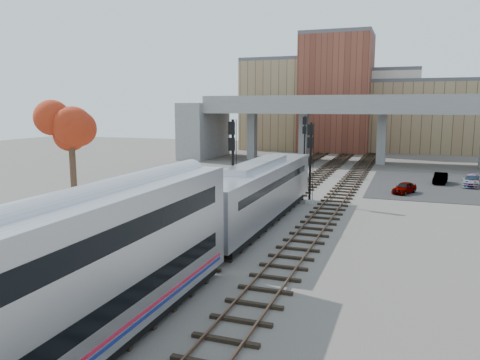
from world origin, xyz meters
The scene contains 15 objects.
ground centered at (0.00, 0.00, 0.00)m, with size 160.00×160.00×0.00m, color #47423D.
platform centered at (-7.25, 0.00, 0.17)m, with size 4.50×60.00×0.35m, color #9E9E99.
yellow_strip centered at (-5.35, 0.00, 0.35)m, with size 0.70×60.00×0.01m, color yellow.
tracks centered at (0.93, 12.50, 0.08)m, with size 10.70×95.00×0.25m.
overpass centered at (4.92, 45.00, 5.81)m, with size 54.00×12.00×9.50m.
buildings_far centered at (1.26, 66.57, 7.88)m, with size 43.00×21.00×20.60m.
parking_lot centered at (14.00, 28.00, 0.02)m, with size 14.00×18.00×0.04m, color black.
locomotive centered at (1.00, 7.32, 2.28)m, with size 3.02×19.05×4.10m.
signal_mast_near centered at (-1.10, 7.92, 3.57)m, with size 0.60×0.64×7.15m.
signal_mast_mid centered at (3.00, 15.21, 3.28)m, with size 0.60×0.64×6.74m.
signal_mast_far centered at (-1.10, 32.04, 3.41)m, with size 0.60×0.64×6.92m.
tree centered at (-11.23, 3.38, 6.47)m, with size 3.60×3.60×8.72m.
car_a centered at (10.43, 22.42, 0.57)m, with size 1.26×3.12×1.06m, color #99999E.
car_b centered at (13.90, 29.62, 0.60)m, with size 1.19×3.42×1.13m, color #99999E.
car_c centered at (16.77, 28.85, 0.62)m, with size 1.62×3.98×1.16m, color #99999E.
Camera 1 is at (10.61, -22.89, 8.09)m, focal length 35.00 mm.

